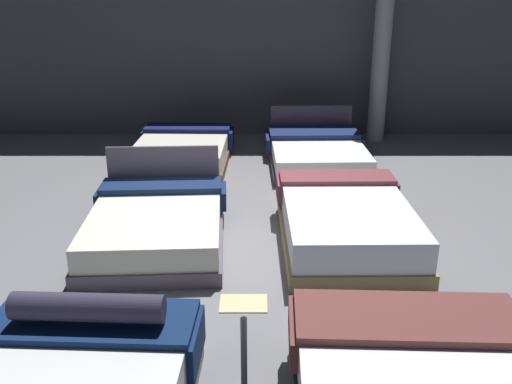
# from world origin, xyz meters

# --- Properties ---
(ground_plane) EXTENTS (18.00, 18.00, 0.02)m
(ground_plane) POSITION_xyz_m (0.00, 0.00, -0.01)
(ground_plane) COLOR slate
(showroom_back_wall) EXTENTS (18.00, 0.06, 3.50)m
(showroom_back_wall) POSITION_xyz_m (0.00, 4.92, 1.75)
(showroom_back_wall) COLOR #47474C
(showroom_back_wall) RESTS_ON ground_plane
(bed_2) EXTENTS (1.64, 2.09, 0.89)m
(bed_2) POSITION_xyz_m (-1.06, -0.14, 0.23)
(bed_2) COLOR #584E5E
(bed_2) RESTS_ON ground_plane
(bed_3) EXTENTS (1.49, 2.18, 0.57)m
(bed_3) POSITION_xyz_m (1.09, -0.18, 0.26)
(bed_3) COLOR olive
(bed_3) RESTS_ON ground_plane
(bed_4) EXTENTS (1.60, 2.06, 0.48)m
(bed_4) POSITION_xyz_m (-1.14, 2.89, 0.21)
(bed_4) COLOR brown
(bed_4) RESTS_ON ground_plane
(bed_5) EXTENTS (1.66, 2.08, 0.80)m
(bed_5) POSITION_xyz_m (1.08, 2.87, 0.20)
(bed_5) COLOR #322938
(bed_5) RESTS_ON ground_plane
(support_pillar) EXTENTS (0.32, 0.32, 3.50)m
(support_pillar) POSITION_xyz_m (2.36, 4.41, 1.75)
(support_pillar) COLOR #99999E
(support_pillar) RESTS_ON ground_plane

